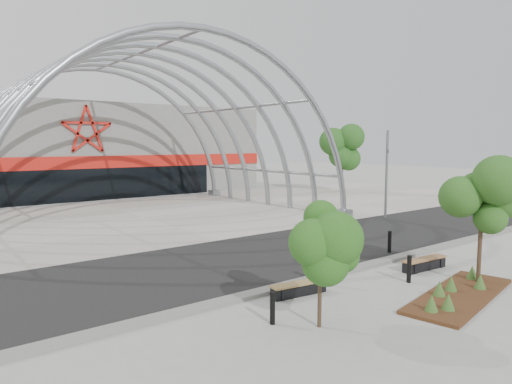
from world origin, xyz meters
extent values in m
plane|color=#979792|center=(0.00, 0.00, 0.00)|extent=(140.00, 140.00, 0.00)
cube|color=black|center=(0.00, 3.50, 0.01)|extent=(140.00, 7.00, 0.02)
cube|color=#A7A095|center=(0.00, 15.50, 0.02)|extent=(60.00, 17.00, 0.04)
cube|color=slate|center=(0.00, -0.25, 0.06)|extent=(60.00, 0.50, 0.12)
cube|color=slate|center=(0.00, 33.50, 4.00)|extent=(34.00, 15.00, 8.00)
cube|color=black|center=(0.00, 26.05, 1.30)|extent=(22.00, 0.25, 2.60)
cube|color=red|center=(0.00, 26.05, 3.10)|extent=(34.00, 0.30, 1.00)
torus|color=#93979D|center=(0.00, 8.00, 0.00)|extent=(20.36, 0.36, 20.36)
torus|color=#93979D|center=(0.00, 10.50, 0.00)|extent=(20.36, 0.36, 20.36)
torus|color=#93979D|center=(0.00, 13.00, 0.00)|extent=(20.36, 0.36, 20.36)
torus|color=#93979D|center=(0.00, 15.50, 0.00)|extent=(20.36, 0.36, 20.36)
torus|color=#93979D|center=(0.00, 18.00, 0.00)|extent=(20.36, 0.36, 20.36)
torus|color=#93979D|center=(0.00, 20.50, 0.00)|extent=(20.36, 0.36, 20.36)
torus|color=#93979D|center=(0.00, 23.00, 0.00)|extent=(20.36, 0.36, 20.36)
cylinder|color=#93979D|center=(9.66, 15.50, 2.59)|extent=(0.20, 15.00, 0.20)
cylinder|color=#93979D|center=(7.07, 15.50, 7.07)|extent=(0.20, 15.00, 0.20)
cylinder|color=#93979D|center=(0.00, 15.50, 10.00)|extent=(0.20, 15.00, 0.20)
cylinder|color=#93979D|center=(-7.07, 15.50, 7.07)|extent=(0.20, 15.00, 0.20)
cube|color=#93979D|center=(10.00, 8.00, 0.25)|extent=(0.80, 0.80, 0.50)
cube|color=#93979D|center=(10.00, 23.00, 0.25)|extent=(0.80, 0.80, 0.50)
cube|color=#371C0E|center=(1.54, -4.13, 0.05)|extent=(5.48, 2.57, 0.10)
cone|color=#3E6328|center=(-0.02, -4.63, 0.33)|extent=(0.36, 0.36, 0.46)
cone|color=#3E6328|center=(1.58, -3.81, 0.33)|extent=(0.36, 0.36, 0.46)
cone|color=#3E6328|center=(2.49, -4.26, 0.33)|extent=(0.36, 0.36, 0.46)
cone|color=#3E6328|center=(0.87, -3.85, 0.33)|extent=(0.36, 0.36, 0.46)
cone|color=#3E6328|center=(3.29, -3.59, 0.33)|extent=(0.36, 0.36, 0.46)
cone|color=#3E6328|center=(-0.47, -4.41, 0.33)|extent=(0.36, 0.36, 0.46)
cylinder|color=slate|center=(11.90, 6.30, 2.71)|extent=(0.15, 0.15, 5.42)
imported|color=black|center=(11.90, 6.30, 3.90)|extent=(0.17, 0.76, 0.15)
cylinder|color=#2E2417|center=(-3.47, -3.14, 0.83)|extent=(0.10, 0.10, 1.66)
ellipsoid|color=#1D4E12|center=(-3.47, -3.14, 2.34)|extent=(1.42, 1.42, 1.81)
cylinder|color=#332718|center=(3.14, -3.87, 1.02)|extent=(0.13, 0.13, 2.03)
ellipsoid|color=#254C18|center=(3.14, -3.87, 2.86)|extent=(1.68, 1.68, 2.21)
cube|color=black|center=(-2.23, -1.05, 0.16)|extent=(1.88, 0.59, 0.31)
cube|color=black|center=(-2.92, -0.96, 0.18)|extent=(0.16, 0.42, 0.37)
cube|color=black|center=(-1.55, -1.14, 0.18)|extent=(0.16, 0.42, 0.37)
cube|color=olive|center=(-2.23, -1.05, 0.37)|extent=(1.93, 0.66, 0.06)
cube|color=black|center=(3.36, -1.78, 0.17)|extent=(2.03, 0.54, 0.34)
cube|color=black|center=(2.61, -1.71, 0.20)|extent=(0.16, 0.45, 0.40)
cube|color=black|center=(4.11, -1.84, 0.20)|extent=(0.16, 0.45, 0.40)
cube|color=brown|center=(3.36, -1.78, 0.40)|extent=(2.08, 0.62, 0.06)
cylinder|color=black|center=(-4.30, -2.28, 0.43)|extent=(0.14, 0.14, 0.86)
cylinder|color=black|center=(-0.89, -0.84, 0.55)|extent=(0.17, 0.17, 1.09)
cylinder|color=black|center=(0.25, 0.41, 0.52)|extent=(0.17, 0.17, 1.04)
cylinder|color=black|center=(1.55, -2.34, 0.46)|extent=(0.15, 0.15, 0.92)
cylinder|color=black|center=(4.51, 0.59, 0.47)|extent=(0.15, 0.15, 0.94)
cylinder|color=black|center=(21.00, 18.00, 1.51)|extent=(0.20, 0.20, 3.03)
ellipsoid|color=#1A4718|center=(21.00, 18.00, 4.26)|extent=(2.70, 2.70, 3.30)
camera|label=1|loc=(-11.52, -10.96, 4.63)|focal=32.00mm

